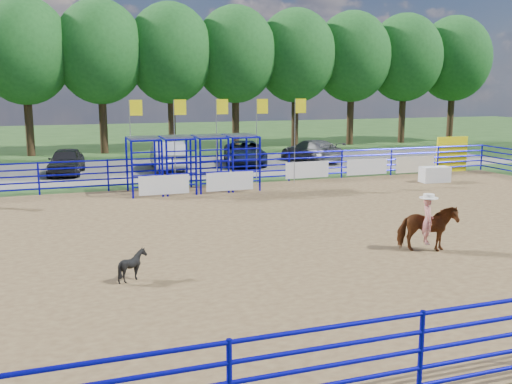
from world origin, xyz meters
TOP-DOWN VIEW (x-y plane):
  - ground at (0.00, 0.00)m, footprint 120.00×120.00m
  - arena_dirt at (0.00, 0.00)m, footprint 30.00×20.00m
  - gravel_strip at (0.00, 17.00)m, footprint 40.00×10.00m
  - announcer_table at (9.83, 7.25)m, footprint 1.51×0.79m
  - horse_and_rider at (2.00, -3.12)m, footprint 1.80×1.32m
  - calf at (-6.44, -2.92)m, footprint 0.80×0.74m
  - car_a at (-7.76, 16.14)m, footprint 2.31×4.44m
  - car_b at (-2.09, 16.31)m, footprint 2.07×5.10m
  - car_c at (2.77, 16.70)m, footprint 3.53×5.64m
  - car_d at (7.24, 16.69)m, footprint 2.99×5.20m
  - perimeter_fence at (0.00, 0.00)m, footprint 30.10×20.10m
  - chute_assembly at (-1.90, 8.84)m, footprint 19.32×2.41m
  - treeline at (0.00, 26.00)m, footprint 56.40×6.40m

SIDE VIEW (x-z plane):
  - ground at x=0.00m, z-range 0.00..0.00m
  - gravel_strip at x=0.00m, z-range 0.00..0.01m
  - arena_dirt at x=0.00m, z-range 0.00..0.02m
  - calf at x=-6.44m, z-range 0.02..0.80m
  - announcer_table at x=9.83m, z-range 0.02..0.80m
  - car_d at x=7.24m, z-range 0.01..1.43m
  - car_a at x=-7.76m, z-range 0.01..1.45m
  - car_c at x=2.77m, z-range 0.01..1.46m
  - perimeter_fence at x=0.00m, z-range 0.00..1.50m
  - car_b at x=-2.09m, z-range 0.01..1.66m
  - horse_and_rider at x=2.00m, z-range -0.35..2.05m
  - chute_assembly at x=-1.90m, z-range -0.84..3.36m
  - treeline at x=0.00m, z-range 1.91..13.15m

